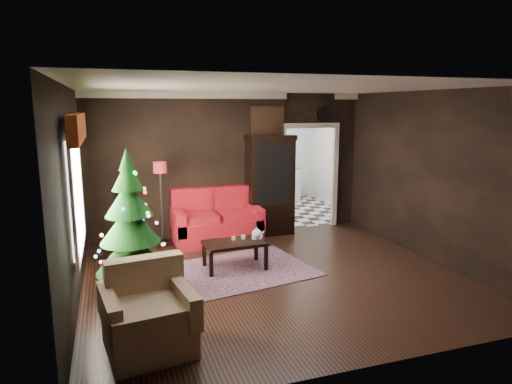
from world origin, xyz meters
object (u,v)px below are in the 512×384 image
object	(u,v)px
christmas_tree	(130,220)
teapot	(257,234)
loveseat	(217,216)
armchair	(148,309)
wall_clock	(322,114)
kitchen_table	(275,200)
coffee_table	(235,255)
floor_lamp	(161,203)
curio_cabinet	(270,187)

from	to	relation	value
christmas_tree	teapot	world-z (taller)	christmas_tree
loveseat	armchair	distance (m)	3.88
loveseat	armchair	size ratio (longest dim) A/B	1.86
armchair	wall_clock	world-z (taller)	wall_clock
armchair	wall_clock	distance (m)	5.89
loveseat	wall_clock	bearing A→B (deg)	9.66
armchair	kitchen_table	bearing A→B (deg)	48.73
loveseat	coffee_table	distance (m)	1.51
floor_lamp	kitchen_table	bearing A→B (deg)	30.80
coffee_table	kitchen_table	size ratio (longest dim) A/B	1.27
curio_cabinet	christmas_tree	bearing A→B (deg)	-141.40
floor_lamp	coffee_table	distance (m)	1.84
wall_clock	teapot	bearing A→B (deg)	-137.74
teapot	armchair	bearing A→B (deg)	-132.23
coffee_table	wall_clock	xyz separation A→B (m)	(2.42, 1.89, 2.15)
floor_lamp	teapot	bearing A→B (deg)	-46.80
christmas_tree	loveseat	bearing A→B (deg)	50.64
floor_lamp	kitchen_table	xyz separation A→B (m)	(2.82, 1.68, -0.45)
floor_lamp	armchair	bearing A→B (deg)	-99.09
floor_lamp	wall_clock	bearing A→B (deg)	7.29
floor_lamp	armchair	world-z (taller)	floor_lamp
kitchen_table	teapot	bearing A→B (deg)	-115.62
curio_cabinet	armchair	bearing A→B (deg)	-126.01
coffee_table	teapot	distance (m)	0.49
floor_lamp	teapot	world-z (taller)	floor_lamp
christmas_tree	kitchen_table	xyz separation A→B (m)	(3.46, 3.67, -0.68)
coffee_table	kitchen_table	world-z (taller)	kitchen_table
curio_cabinet	kitchen_table	world-z (taller)	curio_cabinet
curio_cabinet	coffee_table	world-z (taller)	curio_cabinet
wall_clock	christmas_tree	bearing A→B (deg)	-148.86
christmas_tree	teapot	size ratio (longest dim) A/B	9.92
coffee_table	kitchen_table	distance (m)	3.65
curio_cabinet	teapot	world-z (taller)	curio_cabinet
curio_cabinet	kitchen_table	size ratio (longest dim) A/B	2.53
loveseat	kitchen_table	xyz separation A→B (m)	(1.80, 1.65, -0.12)
loveseat	armchair	xyz separation A→B (m)	(-1.58, -3.54, -0.04)
armchair	wall_clock	bearing A→B (deg)	36.87
wall_clock	armchair	bearing A→B (deg)	-134.95
floor_lamp	wall_clock	world-z (taller)	wall_clock
loveseat	coffee_table	xyz separation A→B (m)	(-0.07, -1.49, -0.27)
teapot	curio_cabinet	bearing A→B (deg)	63.40
curio_cabinet	teapot	xyz separation A→B (m)	(-0.84, -1.67, -0.42)
armchair	coffee_table	world-z (taller)	armchair
loveseat	teapot	xyz separation A→B (m)	(0.31, -1.45, 0.03)
christmas_tree	teapot	xyz separation A→B (m)	(1.97, 0.57, -0.52)
floor_lamp	christmas_tree	size ratio (longest dim) A/B	0.82
coffee_table	teapot	size ratio (longest dim) A/B	5.24
curio_cabinet	kitchen_table	distance (m)	1.67
curio_cabinet	coffee_table	bearing A→B (deg)	-125.53
coffee_table	kitchen_table	bearing A→B (deg)	59.21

